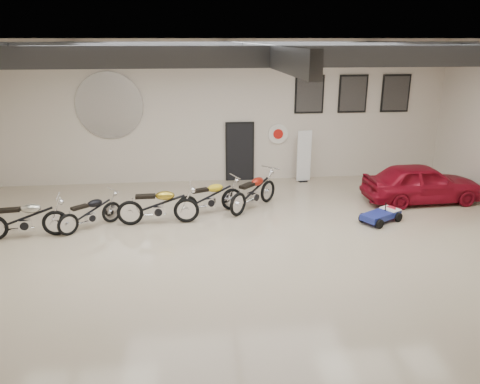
{
  "coord_description": "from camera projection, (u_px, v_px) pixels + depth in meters",
  "views": [
    {
      "loc": [
        -1.26,
        -10.58,
        5.01
      ],
      "look_at": [
        0.0,
        1.2,
        1.1
      ],
      "focal_mm": 35.0,
      "sensor_mm": 36.0,
      "label": 1
    }
  ],
  "objects": [
    {
      "name": "floor",
      "position": [
        245.0,
        249.0,
        11.69
      ],
      "size": [
        16.0,
        12.0,
        0.01
      ],
      "primitive_type": "cube",
      "color": "tan",
      "rests_on": "ground"
    },
    {
      "name": "ceiling",
      "position": [
        246.0,
        38.0,
        10.12
      ],
      "size": [
        16.0,
        12.0,
        0.01
      ],
      "primitive_type": "cube",
      "color": "slate",
      "rests_on": "back_wall"
    },
    {
      "name": "back_wall",
      "position": [
        226.0,
        112.0,
        16.57
      ],
      "size": [
        16.0,
        0.02,
        5.0
      ],
      "primitive_type": "cube",
      "color": "beige",
      "rests_on": "floor"
    },
    {
      "name": "ceiling_beams",
      "position": [
        246.0,
        51.0,
        10.2
      ],
      "size": [
        15.8,
        11.8,
        0.32
      ],
      "primitive_type": null,
      "color": "#515358",
      "rests_on": "ceiling"
    },
    {
      "name": "door",
      "position": [
        240.0,
        152.0,
        17.03
      ],
      "size": [
        0.92,
        0.08,
        2.1
      ],
      "primitive_type": "cube",
      "color": "black",
      "rests_on": "back_wall"
    },
    {
      "name": "logo_plaque",
      "position": [
        109.0,
        106.0,
        16.02
      ],
      "size": [
        2.3,
        0.06,
        1.16
      ],
      "primitive_type": null,
      "color": "silver",
      "rests_on": "back_wall"
    },
    {
      "name": "poster_left",
      "position": [
        309.0,
        94.0,
        16.65
      ],
      "size": [
        1.05,
        0.08,
        1.35
      ],
      "primitive_type": null,
      "color": "black",
      "rests_on": "back_wall"
    },
    {
      "name": "poster_mid",
      "position": [
        353.0,
        94.0,
        16.81
      ],
      "size": [
        1.05,
        0.08,
        1.35
      ],
      "primitive_type": null,
      "color": "black",
      "rests_on": "back_wall"
    },
    {
      "name": "poster_right",
      "position": [
        396.0,
        93.0,
        16.97
      ],
      "size": [
        1.05,
        0.08,
        1.35
      ],
      "primitive_type": null,
      "color": "black",
      "rests_on": "back_wall"
    },
    {
      "name": "oil_sign",
      "position": [
        278.0,
        134.0,
        16.96
      ],
      "size": [
        0.72,
        0.1,
        0.72
      ],
      "primitive_type": null,
      "color": "white",
      "rests_on": "back_wall"
    },
    {
      "name": "banner_stand",
      "position": [
        304.0,
        156.0,
        16.87
      ],
      "size": [
        0.53,
        0.25,
        1.89
      ],
      "primitive_type": null,
      "rotation": [
        0.0,
        0.0,
        0.08
      ],
      "color": "white",
      "rests_on": "floor"
    },
    {
      "name": "motorcycle_silver",
      "position": [
        24.0,
        218.0,
        12.15
      ],
      "size": [
        2.22,
        0.92,
        1.12
      ],
      "primitive_type": null,
      "rotation": [
        0.0,
        0.0,
        0.12
      ],
      "color": "silver",
      "rests_on": "floor"
    },
    {
      "name": "motorcycle_black",
      "position": [
        90.0,
        212.0,
        12.78
      ],
      "size": [
        1.8,
        1.65,
        0.97
      ],
      "primitive_type": null,
      "rotation": [
        0.0,
        0.0,
        0.7
      ],
      "color": "silver",
      "rests_on": "floor"
    },
    {
      "name": "motorcycle_gold",
      "position": [
        158.0,
        204.0,
        13.08
      ],
      "size": [
        2.25,
        0.75,
        1.16
      ],
      "primitive_type": null,
      "rotation": [
        0.0,
        0.0,
        0.02
      ],
      "color": "silver",
      "rests_on": "floor"
    },
    {
      "name": "motorcycle_yellow",
      "position": [
        210.0,
        196.0,
        13.86
      ],
      "size": [
        2.17,
        1.39,
        1.08
      ],
      "primitive_type": null,
      "rotation": [
        0.0,
        0.0,
        0.39
      ],
      "color": "silver",
      "rests_on": "floor"
    },
    {
      "name": "motorcycle_red",
      "position": [
        253.0,
        191.0,
        14.26
      ],
      "size": [
        2.02,
        2.07,
        1.15
      ],
      "primitive_type": null,
      "rotation": [
        0.0,
        0.0,
        0.81
      ],
      "color": "silver",
      "rests_on": "floor"
    },
    {
      "name": "go_kart",
      "position": [
        384.0,
        212.0,
        13.38
      ],
      "size": [
        1.65,
        1.36,
        0.55
      ],
      "primitive_type": null,
      "rotation": [
        0.0,
        0.0,
        0.53
      ],
      "color": "navy",
      "rests_on": "floor"
    },
    {
      "name": "vintage_car",
      "position": [
        422.0,
        183.0,
        14.86
      ],
      "size": [
        1.63,
        3.74,
        1.26
      ],
      "primitive_type": "imported",
      "rotation": [
        0.0,
        0.0,
        1.61
      ],
      "color": "maroon",
      "rests_on": "floor"
    }
  ]
}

